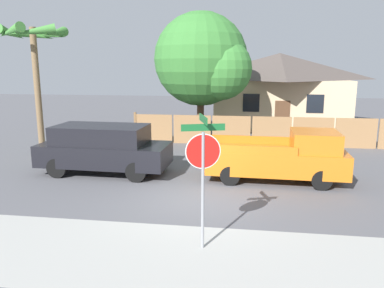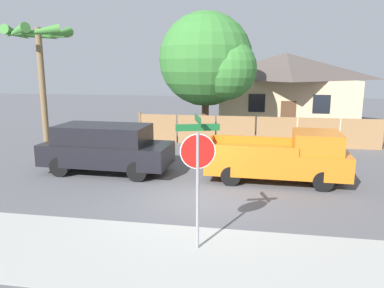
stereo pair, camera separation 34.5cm
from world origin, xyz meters
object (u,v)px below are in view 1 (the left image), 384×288
object	(u,v)px
red_suv	(104,148)
stop_sign	(203,160)
house	(278,88)
orange_pickup	(281,157)
oak_tree	(205,61)
palm_tree	(34,44)

from	to	relation	value
red_suv	stop_sign	world-z (taller)	stop_sign
house	red_suv	size ratio (longest dim) A/B	1.83
red_suv	orange_pickup	bearing A→B (deg)	1.64
red_suv	orange_pickup	xyz separation A→B (m)	(6.64, -0.01, -0.13)
house	red_suv	world-z (taller)	house
stop_sign	house	bearing A→B (deg)	63.99
red_suv	orange_pickup	size ratio (longest dim) A/B	1.00
oak_tree	stop_sign	size ratio (longest dim) A/B	2.31
orange_pickup	palm_tree	bearing A→B (deg)	168.47
orange_pickup	oak_tree	bearing A→B (deg)	116.99
oak_tree	red_suv	size ratio (longest dim) A/B	1.41
palm_tree	orange_pickup	bearing A→B (deg)	-13.24
oak_tree	palm_tree	world-z (taller)	oak_tree
palm_tree	red_suv	bearing A→B (deg)	-31.99
palm_tree	orange_pickup	distance (m)	11.69
house	red_suv	xyz separation A→B (m)	(-7.55, -13.58, -1.55)
oak_tree	orange_pickup	bearing A→B (deg)	-64.72
house	oak_tree	xyz separation A→B (m)	(-4.52, -5.94, 1.76)
red_suv	stop_sign	xyz separation A→B (m)	(4.45, -5.51, 1.06)
house	orange_pickup	world-z (taller)	house
house	orange_pickup	bearing A→B (deg)	-93.81
palm_tree	oak_tree	bearing A→B (deg)	36.26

